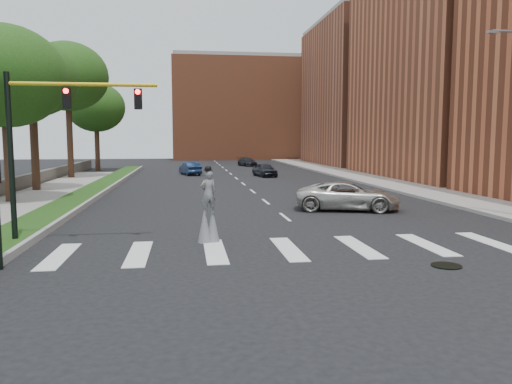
{
  "coord_description": "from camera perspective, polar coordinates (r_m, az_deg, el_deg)",
  "views": [
    {
      "loc": [
        -4.8,
        -15.87,
        3.89
      ],
      "look_at": [
        -2.0,
        4.07,
        1.7
      ],
      "focal_mm": 35.0,
      "sensor_mm": 36.0,
      "label": 1
    }
  ],
  "objects": [
    {
      "name": "stone_wall",
      "position": [
        39.93,
        -25.76,
        0.79
      ],
      "size": [
        0.5,
        56.0,
        1.1
      ],
      "primitive_type": "cube",
      "color": "#534D47",
      "rests_on": "ground"
    },
    {
      "name": "ground_plane",
      "position": [
        17.03,
        8.67,
        -7.07
      ],
      "size": [
        160.0,
        160.0,
        0.0
      ],
      "primitive_type": "plane",
      "color": "black",
      "rests_on": "ground"
    },
    {
      "name": "car_far",
      "position": [
        69.08,
        -1.02,
        3.46
      ],
      "size": [
        2.67,
        4.31,
        1.17
      ],
      "primitive_type": "imported",
      "rotation": [
        0.0,
        0.0,
        0.28
      ],
      "color": "black",
      "rests_on": "ground"
    },
    {
      "name": "median_curb",
      "position": [
        36.51,
        -16.86,
        0.04
      ],
      "size": [
        0.2,
        60.0,
        0.28
      ],
      "primitive_type": "cube",
      "color": "gray",
      "rests_on": "ground"
    },
    {
      "name": "building_mid",
      "position": [
        53.74,
        22.78,
        14.41
      ],
      "size": [
        16.0,
        22.0,
        24.0
      ],
      "primitive_type": "cube",
      "color": "#A55333",
      "rests_on": "ground"
    },
    {
      "name": "tree_3",
      "position": [
        39.18,
        -24.3,
        11.77
      ],
      "size": [
        6.45,
        6.45,
        10.84
      ],
      "color": "#352015",
      "rests_on": "ground"
    },
    {
      "name": "grass_median",
      "position": [
        36.68,
        -18.48,
        -0.0
      ],
      "size": [
        2.0,
        60.0,
        0.25
      ],
      "primitive_type": "cube",
      "color": "#193C11",
      "rests_on": "ground"
    },
    {
      "name": "stilt_performer",
      "position": [
        18.66,
        -5.45,
        -2.38
      ],
      "size": [
        0.83,
        0.61,
        2.88
      ],
      "rotation": [
        0.0,
        0.0,
        3.44
      ],
      "color": "#352015",
      "rests_on": "ground"
    },
    {
      "name": "suv_crossing",
      "position": [
        27.38,
        10.44,
        -0.44
      ],
      "size": [
        6.04,
        3.98,
        1.54
      ],
      "primitive_type": "imported",
      "rotation": [
        0.0,
        0.0,
        1.29
      ],
      "color": "beige",
      "rests_on": "ground"
    },
    {
      "name": "building_backdrop",
      "position": [
        94.63,
        -1.46,
        9.3
      ],
      "size": [
        26.0,
        14.0,
        18.0
      ],
      "primitive_type": "cube",
      "color": "#A55333",
      "rests_on": "ground"
    },
    {
      "name": "tree_4",
      "position": [
        50.56,
        -20.75,
        12.21
      ],
      "size": [
        7.49,
        7.49,
        12.75
      ],
      "color": "#352015",
      "rests_on": "ground"
    },
    {
      "name": "building_far",
      "position": [
        75.09,
        13.17,
        10.72
      ],
      "size": [
        16.0,
        22.0,
        20.0
      ],
      "primitive_type": "cube",
      "color": "#975037",
      "rests_on": "ground"
    },
    {
      "name": "tree_2",
      "position": [
        32.76,
        -26.82,
        11.69
      ],
      "size": [
        6.92,
        6.92,
        10.36
      ],
      "color": "#352015",
      "rests_on": "ground"
    },
    {
      "name": "car_near",
      "position": [
        50.35,
        0.99,
        2.56
      ],
      "size": [
        2.36,
        4.25,
        1.37
      ],
      "primitive_type": "imported",
      "rotation": [
        0.0,
        0.0,
        0.19
      ],
      "color": "black",
      "rests_on": "ground"
    },
    {
      "name": "traffic_signal",
      "position": [
        19.52,
        -22.93,
        6.49
      ],
      "size": [
        5.3,
        0.23,
        6.2
      ],
      "color": "black",
      "rests_on": "ground"
    },
    {
      "name": "tree_5",
      "position": [
        61.97,
        -17.83,
        9.17
      ],
      "size": [
        6.74,
        6.74,
        10.31
      ],
      "color": "#352015",
      "rests_on": "ground"
    },
    {
      "name": "manhole",
      "position": [
        16.38,
        20.93,
        -7.88
      ],
      "size": [
        0.9,
        0.9,
        0.04
      ],
      "primitive_type": "cylinder",
      "color": "black",
      "rests_on": "ground"
    },
    {
      "name": "sidewalk_right",
      "position": [
        44.55,
        14.89,
        1.11
      ],
      "size": [
        5.0,
        90.0,
        0.18
      ],
      "primitive_type": "cube",
      "color": "gray",
      "rests_on": "ground"
    },
    {
      "name": "car_mid",
      "position": [
        53.13,
        -7.54,
        2.7
      ],
      "size": [
        2.47,
        4.4,
        1.37
      ],
      "primitive_type": "imported",
      "rotation": [
        0.0,
        0.0,
        3.4
      ],
      "color": "#15284C",
      "rests_on": "ground"
    }
  ]
}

